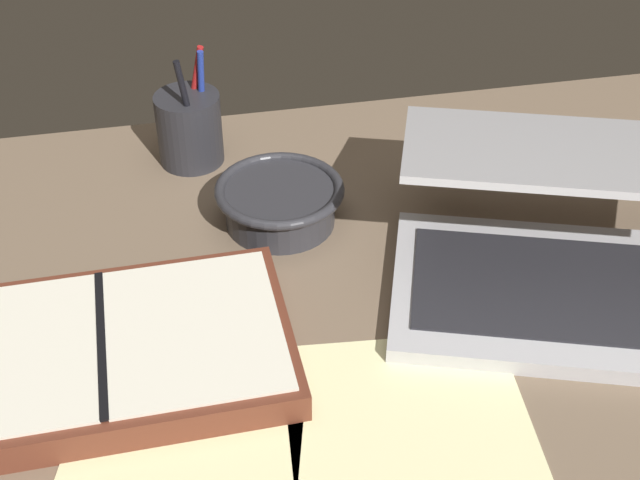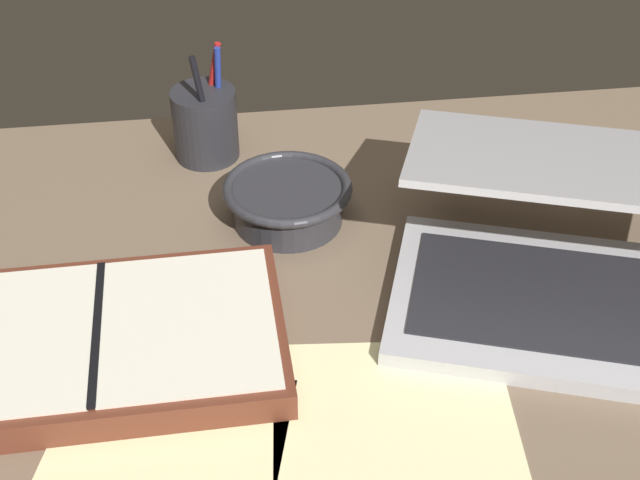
# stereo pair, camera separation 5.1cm
# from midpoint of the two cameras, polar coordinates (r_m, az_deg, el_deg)

# --- Properties ---
(desk_top) EXTENTS (1.40, 1.00, 0.02)m
(desk_top) POSITION_cam_midpoint_polar(r_m,az_deg,el_deg) (0.88, 2.47, -8.49)
(desk_top) COLOR #75604C
(desk_top) RESTS_ON ground
(laptop) EXTENTS (0.44, 0.41, 0.16)m
(laptop) POSITION_cam_midpoint_polar(r_m,az_deg,el_deg) (0.96, 17.21, -1.00)
(laptop) COLOR #B7B7BC
(laptop) RESTS_ON desk_top
(bowl) EXTENTS (0.15, 0.15, 0.05)m
(bowl) POSITION_cam_midpoint_polar(r_m,az_deg,el_deg) (1.03, -0.66, 2.54)
(bowl) COLOR #2D2D33
(bowl) RESTS_ON desk_top
(pen_cup) EXTENTS (0.08, 0.08, 0.15)m
(pen_cup) POSITION_cam_midpoint_polar(r_m,az_deg,el_deg) (1.15, -6.07, 7.42)
(pen_cup) COLOR #28282D
(pen_cup) RESTS_ON desk_top
(planner) EXTENTS (0.36, 0.23, 0.04)m
(planner) POSITION_cam_midpoint_polar(r_m,az_deg,el_deg) (0.89, -12.33, -6.48)
(planner) COLOR brown
(planner) RESTS_ON desk_top
(paper_sheet_front) EXTENTS (0.24, 0.30, 0.00)m
(paper_sheet_front) POSITION_cam_midpoint_polar(r_m,az_deg,el_deg) (0.80, 6.95, -13.57)
(paper_sheet_front) COLOR #F4EFB2
(paper_sheet_front) RESTS_ON desk_top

